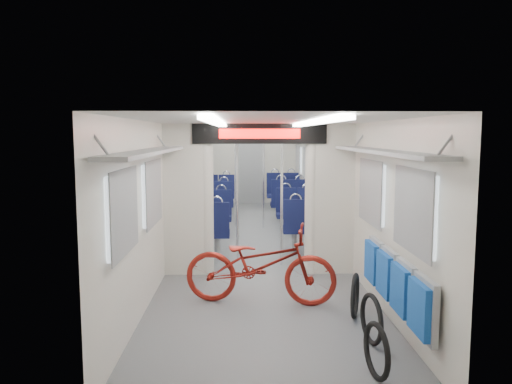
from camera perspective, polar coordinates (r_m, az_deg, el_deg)
carriage at (r=9.31m, az=-0.00°, el=2.66°), size 12.00×12.02×2.31m
bicycle at (r=6.36m, az=0.49°, el=-8.28°), size 2.00×0.98×1.01m
flip_bench at (r=5.59m, az=15.55°, el=-9.84°), size 0.12×2.15×0.56m
bike_hoop_a at (r=4.70m, az=13.60°, el=-17.52°), size 0.12×0.52×0.51m
bike_hoop_b at (r=5.38m, az=13.05°, el=-14.21°), size 0.12×0.53×0.53m
bike_hoop_c at (r=6.06m, az=11.24°, el=-11.77°), size 0.22×0.52×0.53m
seat_bay_near_left at (r=9.64m, az=-5.61°, el=-3.00°), size 0.90×2.04×1.09m
seat_bay_near_right at (r=10.02m, az=5.26°, el=-2.62°), size 0.90×2.04×1.09m
seat_bay_far_left at (r=13.32m, az=-4.52°, el=-0.29°), size 0.92×2.12×1.11m
seat_bay_far_right at (r=13.37m, az=3.51°, el=-0.16°), size 0.96×2.29×1.17m
stanchion_near_left at (r=8.45m, az=-2.14°, el=-0.13°), size 0.04×0.04×2.30m
stanchion_near_right at (r=8.12m, az=2.95°, el=-0.41°), size 0.04×0.04×2.30m
stanchion_far_left at (r=11.59m, az=-2.36°, el=1.68°), size 0.04×0.04×2.30m
stanchion_far_right at (r=11.40m, az=0.86°, el=1.61°), size 0.04×0.04×2.30m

